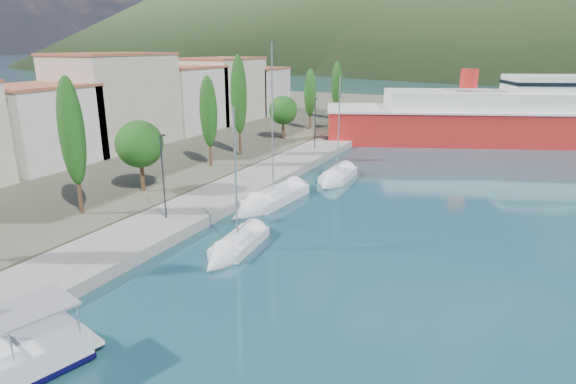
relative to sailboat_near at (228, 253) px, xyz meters
The scene contains 10 objects.
ground 109.99m from the sailboat_near, 88.83° to the left, with size 1400.00×1400.00×0.00m, color #204D59.
quay 17.34m from the sailboat_near, 112.91° to the left, with size 5.00×88.00×0.80m, color gray.
land_strip 51.74m from the sailboat_near, 149.87° to the left, with size 70.00×148.00×0.70m, color #565644.
town_buildings 40.44m from the sailboat_near, 137.90° to the left, with size 9.20×69.20×11.30m.
tree_row 25.03m from the sailboat_near, 123.04° to the left, with size 4.01×64.79×11.20m.
lamp_posts 9.37m from the sailboat_near, 141.97° to the left, with size 0.15×46.35×6.06m.
sailboat_near is the anchor object (origin of this frame).
sailboat_mid 9.51m from the sailboat_near, 106.91° to the left, with size 3.37×9.95×14.06m.
sailboat_far 18.76m from the sailboat_near, 90.61° to the left, with size 2.76×7.62×11.05m.
ferry 52.19m from the sailboat_near, 73.05° to the left, with size 52.59×29.48×10.37m.
Camera 1 is at (13.40, -13.30, 12.74)m, focal length 30.00 mm.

